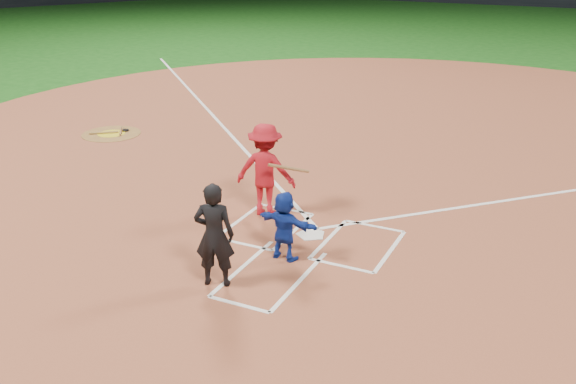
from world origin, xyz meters
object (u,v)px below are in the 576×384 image
at_px(on_deck_circle, 111,134).
at_px(batter_at_plate, 265,170).
at_px(umpire, 214,235).
at_px(home_plate, 311,235).
at_px(catcher, 285,226).

height_order(on_deck_circle, batter_at_plate, batter_at_plate).
relative_size(umpire, batter_at_plate, 0.93).
bearing_deg(home_plate, catcher, 87.90).
relative_size(home_plate, catcher, 0.47).
xyz_separation_m(home_plate, batter_at_plate, (-1.27, 0.55, 0.95)).
bearing_deg(on_deck_circle, batter_at_plate, -24.94).
bearing_deg(catcher, home_plate, -85.02).
bearing_deg(batter_at_plate, home_plate, -23.56).
xyz_separation_m(on_deck_circle, catcher, (7.97, -4.77, 0.63)).
height_order(home_plate, batter_at_plate, batter_at_plate).
height_order(home_plate, on_deck_circle, home_plate).
relative_size(catcher, umpire, 0.71).
bearing_deg(catcher, on_deck_circle, -23.81).
height_order(catcher, umpire, umpire).
relative_size(home_plate, batter_at_plate, 0.31).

